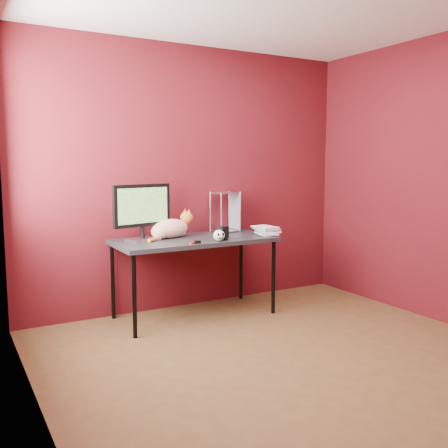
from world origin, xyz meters
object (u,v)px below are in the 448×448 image
monitor (142,209)px  speaker (222,233)px  skull_mug (219,235)px  book_stack (258,185)px  desk (194,243)px  cat (171,228)px

monitor → speaker: (0.66, -0.31, -0.23)m
speaker → skull_mug: bearing=-154.4°
skull_mug → monitor: bearing=156.1°
skull_mug → speaker: speaker is taller
book_stack → monitor: bearing=168.1°
skull_mug → book_stack: book_stack is taller
desk → skull_mug: size_ratio=14.13×
skull_mug → cat: bearing=135.3°
desk → speaker: 0.30m
skull_mug → book_stack: size_ratio=0.11×
desk → skull_mug: skull_mug is taller
monitor → speaker: monitor is taller
speaker → book_stack: book_stack is taller
monitor → skull_mug: (0.59, -0.37, -0.23)m
monitor → cat: bearing=-8.4°
desk → book_stack: 0.84m
speaker → book_stack: (0.44, 0.08, 0.43)m
cat → book_stack: bearing=-29.4°
monitor → cat: size_ratio=1.09×
skull_mug → speaker: (0.07, 0.06, 0.01)m
desk → cat: cat is taller
desk → skull_mug: 0.31m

